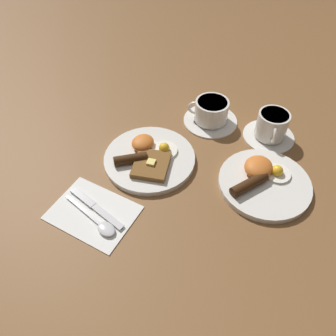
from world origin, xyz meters
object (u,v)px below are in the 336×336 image
(breakfast_plate_far, at_px, (263,180))
(teacup_near, at_px, (211,113))
(knife, at_px, (93,205))
(teacup_far, at_px, (271,127))
(spoon, at_px, (101,224))
(breakfast_plate_near, at_px, (149,157))

(breakfast_plate_far, relative_size, teacup_near, 1.42)
(knife, bearing_deg, teacup_far, 68.07)
(teacup_near, height_order, knife, teacup_near)
(teacup_near, distance_m, spoon, 0.45)
(teacup_near, xyz_separation_m, spoon, (0.45, -0.03, -0.02))
(breakfast_plate_far, distance_m, spoon, 0.40)
(breakfast_plate_far, relative_size, spoon, 1.38)
(teacup_near, distance_m, teacup_far, 0.17)
(breakfast_plate_near, relative_size, teacup_far, 1.66)
(breakfast_plate_near, distance_m, spoon, 0.22)
(teacup_far, xyz_separation_m, knife, (0.45, -0.25, -0.03))
(breakfast_plate_near, bearing_deg, teacup_far, 138.74)
(spoon, bearing_deg, teacup_near, 93.90)
(spoon, bearing_deg, breakfast_plate_far, 58.73)
(breakfast_plate_near, bearing_deg, teacup_near, 166.19)
(breakfast_plate_near, relative_size, breakfast_plate_far, 1.06)
(breakfast_plate_far, bearing_deg, teacup_far, -163.26)
(knife, bearing_deg, spoon, -24.49)
(spoon, bearing_deg, knife, 156.04)
(breakfast_plate_near, distance_m, knife, 0.19)
(teacup_far, bearing_deg, spoon, -22.45)
(teacup_far, height_order, spoon, teacup_far)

